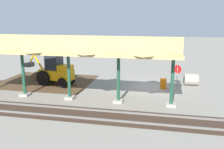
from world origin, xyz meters
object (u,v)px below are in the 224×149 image
Objects in this scene: traffic_barrel at (163,84)px; concrete_pipe at (191,79)px; stop_sign at (177,72)px; backhoe at (55,71)px.

concrete_pipe is at bearing -146.42° from traffic_barrel.
concrete_pipe is at bearing -141.79° from stop_sign.
traffic_barrel is (-9.94, -0.68, -0.82)m from backhoe.
backhoe is (11.14, 1.31, -0.19)m from stop_sign.
stop_sign is 1.68m from traffic_barrel.
stop_sign is at bearing 38.21° from concrete_pipe.
concrete_pipe is (-12.45, -2.35, -0.73)m from backhoe.
traffic_barrel is (1.19, 0.63, -1.01)m from stop_sign.
backhoe is at bearing 3.93° from traffic_barrel.
stop_sign reaches higher than concrete_pipe.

